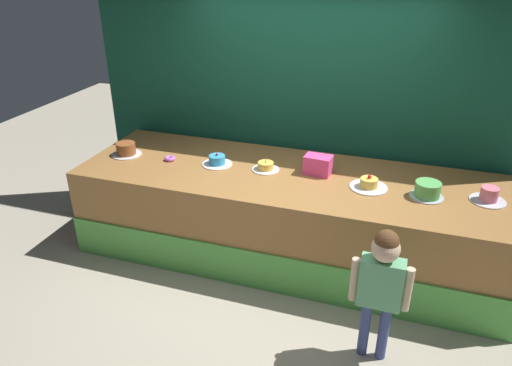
# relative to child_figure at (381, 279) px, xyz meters

# --- Properties ---
(ground_plane) EXTENTS (12.00, 12.00, 0.00)m
(ground_plane) POSITION_rel_child_figure_xyz_m (-0.98, 0.49, -0.73)
(ground_plane) COLOR #ADA38E
(stage_platform) EXTENTS (4.13, 1.33, 0.90)m
(stage_platform) POSITION_rel_child_figure_xyz_m (-0.98, 1.14, -0.28)
(stage_platform) COLOR #9E6B38
(stage_platform) RESTS_ON ground_plane
(curtain_backdrop) EXTENTS (4.81, 0.08, 2.90)m
(curtain_backdrop) POSITION_rel_child_figure_xyz_m (-0.98, 1.90, 0.72)
(curtain_backdrop) COLOR #144C38
(curtain_backdrop) RESTS_ON ground_plane
(child_figure) EXTENTS (0.44, 0.20, 1.13)m
(child_figure) POSITION_rel_child_figure_xyz_m (0.00, 0.00, 0.00)
(child_figure) COLOR #3F4C8C
(child_figure) RESTS_ON ground_plane
(pink_box) EXTENTS (0.27, 0.20, 0.18)m
(pink_box) POSITION_rel_child_figure_xyz_m (-0.73, 1.26, 0.26)
(pink_box) COLOR #F94896
(pink_box) RESTS_ON stage_platform
(donut) EXTENTS (0.11, 0.11, 0.04)m
(donut) POSITION_rel_child_figure_xyz_m (-2.24, 1.09, 0.18)
(donut) COLOR #CC66D8
(donut) RESTS_ON stage_platform
(cake_far_left) EXTENTS (0.31, 0.31, 0.13)m
(cake_far_left) POSITION_rel_child_figure_xyz_m (-2.74, 1.08, 0.22)
(cake_far_left) COLOR silver
(cake_far_left) RESTS_ON stage_platform
(cake_left) EXTENTS (0.30, 0.30, 0.12)m
(cake_left) POSITION_rel_child_figure_xyz_m (-1.73, 1.15, 0.20)
(cake_left) COLOR white
(cake_left) RESTS_ON stage_platform
(cake_center_left) EXTENTS (0.27, 0.27, 0.13)m
(cake_center_left) POSITION_rel_child_figure_xyz_m (-1.23, 1.18, 0.20)
(cake_center_left) COLOR white
(cake_center_left) RESTS_ON stage_platform
(cake_center_right) EXTENTS (0.34, 0.34, 0.13)m
(cake_center_right) POSITION_rel_child_figure_xyz_m (-0.23, 1.10, 0.20)
(cake_center_right) COLOR silver
(cake_center_right) RESTS_ON stage_platform
(cake_right) EXTENTS (0.29, 0.29, 0.14)m
(cake_right) POSITION_rel_child_figure_xyz_m (0.27, 1.07, 0.23)
(cake_right) COLOR silver
(cake_right) RESTS_ON stage_platform
(cake_far_right) EXTENTS (0.30, 0.30, 0.13)m
(cake_far_right) POSITION_rel_child_figure_xyz_m (0.77, 1.16, 0.22)
(cake_far_right) COLOR silver
(cake_far_right) RESTS_ON stage_platform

